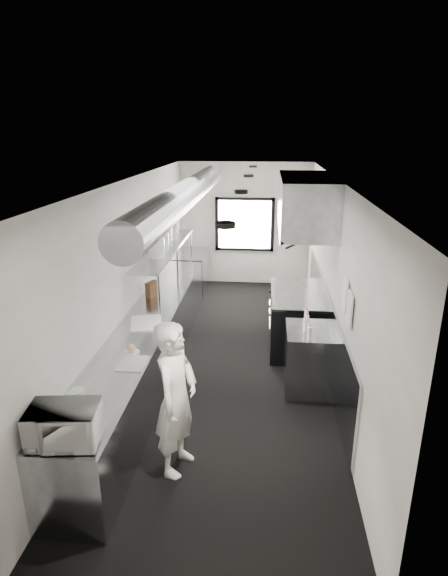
% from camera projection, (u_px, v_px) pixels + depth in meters
% --- Properties ---
extents(floor, '(3.00, 8.00, 0.01)m').
position_uv_depth(floor, '(230.00, 361.00, 7.24)').
color(floor, black).
rests_on(floor, ground).
extents(ceiling, '(3.00, 8.00, 0.01)m').
position_uv_depth(ceiling, '(231.00, 180.00, 6.32)').
color(ceiling, beige).
rests_on(ceiling, wall_back).
extents(wall_back, '(3.00, 0.02, 2.80)m').
position_uv_depth(wall_back, '(245.00, 224.00, 10.55)').
color(wall_back, silver).
rests_on(wall_back, floor).
extents(wall_front, '(3.00, 0.02, 2.80)m').
position_uv_depth(wall_front, '(181.00, 459.00, 3.02)').
color(wall_front, silver).
rests_on(wall_front, floor).
extents(wall_left, '(0.02, 8.00, 2.80)m').
position_uv_depth(wall_left, '(132.00, 274.00, 6.92)').
color(wall_left, silver).
rests_on(wall_left, floor).
extents(wall_right, '(0.02, 8.00, 2.80)m').
position_uv_depth(wall_right, '(333.00, 280.00, 6.65)').
color(wall_right, silver).
rests_on(wall_right, floor).
extents(wall_cladding, '(0.03, 5.50, 1.10)m').
position_uv_depth(wall_cladding, '(325.00, 325.00, 7.21)').
color(wall_cladding, gray).
rests_on(wall_cladding, wall_right).
extents(hvac_duct, '(0.40, 6.40, 0.40)m').
position_uv_depth(hvac_duct, '(186.00, 194.00, 6.85)').
color(hvac_duct, gray).
rests_on(hvac_duct, ceiling).
extents(service_window, '(1.36, 0.05, 1.25)m').
position_uv_depth(service_window, '(245.00, 225.00, 10.51)').
color(service_window, white).
rests_on(service_window, wall_back).
extents(exhaust_hood, '(0.81, 2.20, 0.88)m').
position_uv_depth(exhaust_hood, '(306.00, 203.00, 7.02)').
color(exhaust_hood, gray).
rests_on(exhaust_hood, ceiling).
extents(prep_counter, '(0.70, 6.00, 0.90)m').
position_uv_depth(prep_counter, '(150.00, 346.00, 6.72)').
color(prep_counter, gray).
rests_on(prep_counter, floor).
extents(pass_shelf, '(0.45, 3.00, 0.68)m').
position_uv_depth(pass_shelf, '(166.00, 249.00, 7.79)').
color(pass_shelf, gray).
rests_on(pass_shelf, prep_counter).
extents(range, '(0.88, 1.60, 0.94)m').
position_uv_depth(range, '(295.00, 319.00, 7.65)').
color(range, black).
rests_on(range, floor).
extents(bottle_station, '(0.65, 0.80, 0.90)m').
position_uv_depth(bottle_station, '(309.00, 360.00, 6.33)').
color(bottle_station, gray).
rests_on(bottle_station, floor).
extents(far_work_table, '(0.70, 1.20, 0.90)m').
position_uv_depth(far_work_table, '(191.00, 272.00, 10.21)').
color(far_work_table, gray).
rests_on(far_work_table, floor).
extents(notice_sheet_a, '(0.02, 0.28, 0.38)m').
position_uv_depth(notice_sheet_a, '(345.00, 294.00, 5.45)').
color(notice_sheet_a, white).
rests_on(notice_sheet_a, wall_right).
extents(notice_sheet_b, '(0.02, 0.28, 0.38)m').
position_uv_depth(notice_sheet_b, '(349.00, 309.00, 5.14)').
color(notice_sheet_b, white).
rests_on(notice_sheet_b, wall_right).
extents(line_cook, '(0.54, 0.70, 1.70)m').
position_uv_depth(line_cook, '(176.00, 398.00, 4.70)').
color(line_cook, silver).
rests_on(line_cook, floor).
extents(microwave, '(0.60, 0.48, 0.33)m').
position_uv_depth(microwave, '(64.00, 425.00, 3.92)').
color(microwave, silver).
rests_on(microwave, prep_counter).
extents(deli_tub_a, '(0.20, 0.20, 0.11)m').
position_uv_depth(deli_tub_a, '(68.00, 403.00, 4.43)').
color(deli_tub_a, beige).
rests_on(deli_tub_a, prep_counter).
extents(deli_tub_b, '(0.15, 0.15, 0.11)m').
position_uv_depth(deli_tub_b, '(78.00, 395.00, 4.57)').
color(deli_tub_b, beige).
rests_on(deli_tub_b, prep_counter).
extents(newspaper, '(0.31, 0.39, 0.01)m').
position_uv_depth(newspaper, '(133.00, 363.00, 5.29)').
color(newspaper, silver).
rests_on(newspaper, prep_counter).
extents(small_plate, '(0.24, 0.24, 0.02)m').
position_uv_depth(small_plate, '(132.00, 352.00, 5.54)').
color(small_plate, silver).
rests_on(small_plate, prep_counter).
extents(pastry, '(0.10, 0.10, 0.10)m').
position_uv_depth(pastry, '(131.00, 348.00, 5.52)').
color(pastry, '#D1BC6E').
rests_on(pastry, small_plate).
extents(cutting_board, '(0.55, 0.65, 0.02)m').
position_uv_depth(cutting_board, '(146.00, 323.00, 6.38)').
color(cutting_board, silver).
rests_on(cutting_board, prep_counter).
extents(knife_block, '(0.18, 0.25, 0.25)m').
position_uv_depth(knife_block, '(152.00, 289.00, 7.38)').
color(knife_block, '#4E321B').
rests_on(knife_block, prep_counter).
extents(plate_stack_a, '(0.34, 0.34, 0.30)m').
position_uv_depth(plate_stack_a, '(156.00, 248.00, 7.13)').
color(plate_stack_a, silver).
rests_on(plate_stack_a, pass_shelf).
extents(plate_stack_b, '(0.27, 0.27, 0.29)m').
position_uv_depth(plate_stack_b, '(162.00, 242.00, 7.53)').
color(plate_stack_b, silver).
rests_on(plate_stack_b, pass_shelf).
extents(plate_stack_c, '(0.28, 0.28, 0.31)m').
position_uv_depth(plate_stack_c, '(166.00, 236.00, 7.87)').
color(plate_stack_c, silver).
rests_on(plate_stack_c, pass_shelf).
extents(plate_stack_d, '(0.29, 0.29, 0.40)m').
position_uv_depth(plate_stack_d, '(171.00, 228.00, 8.29)').
color(plate_stack_d, silver).
rests_on(plate_stack_d, pass_shelf).
extents(squeeze_bottle_a, '(0.07, 0.07, 0.17)m').
position_uv_depth(squeeze_bottle_a, '(310.00, 333.00, 5.87)').
color(squeeze_bottle_a, silver).
rests_on(squeeze_bottle_a, bottle_station).
extents(squeeze_bottle_b, '(0.07, 0.07, 0.16)m').
position_uv_depth(squeeze_bottle_b, '(309.00, 329.00, 6.02)').
color(squeeze_bottle_b, silver).
rests_on(squeeze_bottle_b, bottle_station).
extents(squeeze_bottle_c, '(0.06, 0.06, 0.17)m').
position_uv_depth(squeeze_bottle_c, '(305.00, 324.00, 6.14)').
color(squeeze_bottle_c, silver).
rests_on(squeeze_bottle_c, bottle_station).
extents(squeeze_bottle_d, '(0.06, 0.06, 0.17)m').
position_uv_depth(squeeze_bottle_d, '(307.00, 321.00, 6.25)').
color(squeeze_bottle_d, silver).
rests_on(squeeze_bottle_d, bottle_station).
extents(squeeze_bottle_e, '(0.06, 0.06, 0.17)m').
position_uv_depth(squeeze_bottle_e, '(306.00, 315.00, 6.44)').
color(squeeze_bottle_e, silver).
rests_on(squeeze_bottle_e, bottle_station).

